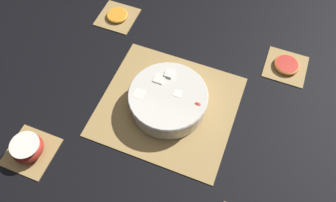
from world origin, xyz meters
TOP-DOWN VIEW (x-y plane):
  - ground_plane at (0.00, 0.00)m, footprint 6.00×6.00m
  - bamboo_mat_center at (-0.00, 0.00)m, footprint 0.41×0.38m
  - coaster_mat_near_left at (-0.31, -0.29)m, footprint 0.14×0.14m
  - coaster_mat_near_right at (0.31, -0.29)m, footprint 0.14×0.14m
  - coaster_mat_far_right at (0.31, 0.29)m, footprint 0.14×0.14m
  - fruit_salad_bowl at (0.00, -0.00)m, footprint 0.24×0.24m
  - apple_half at (0.31, 0.29)m, footprint 0.09×0.09m
  - orange_slice_whole at (0.31, -0.29)m, footprint 0.08×0.08m
  - grapefruit_slice at (-0.31, -0.29)m, footprint 0.08×0.08m

SIDE VIEW (x-z plane):
  - ground_plane at x=0.00m, z-range 0.00..0.00m
  - coaster_mat_near_left at x=-0.31m, z-range 0.00..0.01m
  - coaster_mat_near_right at x=0.31m, z-range 0.00..0.01m
  - coaster_mat_far_right at x=0.31m, z-range 0.00..0.01m
  - bamboo_mat_center at x=0.00m, z-range 0.00..0.01m
  - orange_slice_whole at x=0.31m, z-range 0.01..0.02m
  - grapefruit_slice at x=-0.31m, z-range 0.01..0.02m
  - apple_half at x=0.31m, z-range 0.01..0.06m
  - fruit_salad_bowl at x=0.00m, z-range 0.01..0.08m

